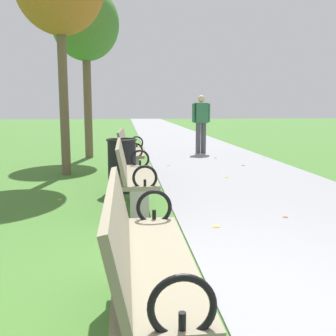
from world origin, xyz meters
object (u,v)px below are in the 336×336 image
Objects in this scene: tree_4 at (85,25)px; pedestrian_walking at (201,121)px; park_bench_2 at (133,175)px; park_bench_3 at (130,152)px; park_bench_1 at (144,259)px; trash_bin at (122,165)px.

pedestrian_walking is at bearing 9.95° from tree_4.
park_bench_2 is 0.99× the size of pedestrian_walking.
park_bench_2 is at bearing -90.00° from park_bench_3.
park_bench_2 is 2.64m from park_bench_3.
park_bench_3 is (0.00, 5.43, 0.00)m from park_bench_1.
park_bench_3 is (0.00, 2.64, 0.00)m from park_bench_2.
park_bench_1 is 9.01m from tree_4.
park_bench_1 is 4.13m from trash_bin.
park_bench_3 is 1.00× the size of pedestrian_walking.
tree_4 is at bearing -170.05° from pedestrian_walking.
tree_4 is at bearing 100.30° from park_bench_2.
trash_bin is (-0.15, 1.34, -0.06)m from park_bench_2.
tree_4 reaches higher than park_bench_2.
trash_bin is (-0.15, -1.30, -0.06)m from park_bench_3.
pedestrian_walking is (2.04, 9.02, 0.44)m from park_bench_1.
tree_4 is 3.96m from pedestrian_walking.
park_bench_3 is 1.93× the size of trash_bin.
park_bench_3 is 4.31m from tree_4.
tree_4 is (-1.03, 3.05, 2.87)m from park_bench_3.
park_bench_2 is at bearing 90.00° from park_bench_1.
tree_4 reaches higher than pedestrian_walking.
park_bench_3 is at bearing 90.00° from park_bench_1.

